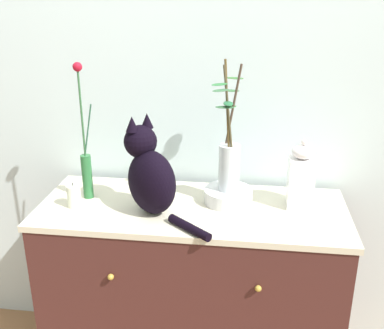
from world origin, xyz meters
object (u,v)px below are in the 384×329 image
Objects in this scene: cat_sitting at (150,174)px; bowl_porcelain at (228,196)px; sideboard at (192,293)px; vase_glass_clear at (229,160)px; candle_pillar at (74,196)px; vase_slim_green at (86,161)px; jar_lidded_porcelain at (301,177)px.

cat_sitting is 1.96× the size of bowl_porcelain.
vase_glass_clear is at bearing 22.88° from sideboard.
sideboard is 0.66m from candle_pillar.
vase_slim_green is at bearing -177.41° from vase_glass_clear.
bowl_porcelain is 0.62m from candle_pillar.
vase_slim_green is at bearing 162.08° from cat_sitting.
vase_slim_green is 0.58m from vase_glass_clear.
jar_lidded_porcelain reaches higher than bowl_porcelain.
jar_lidded_porcelain is at bearing 7.61° from candle_pillar.
vase_slim_green is 5.41× the size of candle_pillar.
vase_slim_green is 1.98× the size of jar_lidded_porcelain.
cat_sitting is 0.74× the size of vase_glass_clear.
cat_sitting is 0.32m from vase_glass_clear.
cat_sitting reaches higher than candle_pillar.
vase_glass_clear reaches higher than jar_lidded_porcelain.
cat_sitting is at bearing -168.42° from jar_lidded_porcelain.
candle_pillar is (-0.46, -0.06, 0.46)m from sideboard.
candle_pillar is at bearing -168.86° from vase_glass_clear.
jar_lidded_porcelain is 0.90m from candle_pillar.
cat_sitting reaches higher than jar_lidded_porcelain.
sideboard is 11.93× the size of candle_pillar.
bowl_porcelain is 1.90× the size of candle_pillar.
jar_lidded_porcelain is at bearing 7.86° from sideboard.
vase_slim_green is 2.84× the size of bowl_porcelain.
cat_sitting is 0.33m from candle_pillar.
candle_pillar is at bearing -168.87° from bowl_porcelain.
cat_sitting is at bearing -158.03° from bowl_porcelain.
candle_pillar reaches higher than bowl_porcelain.
vase_slim_green reaches higher than sideboard.
vase_slim_green is 0.15m from candle_pillar.
vase_slim_green is (-0.44, 0.03, 0.58)m from sideboard.
cat_sitting is at bearing -158.72° from sideboard.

